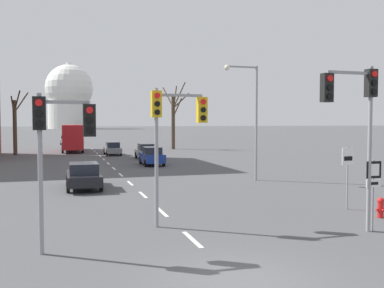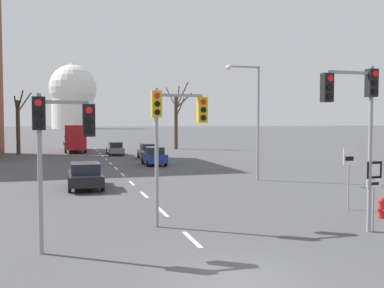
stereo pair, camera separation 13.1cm
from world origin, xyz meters
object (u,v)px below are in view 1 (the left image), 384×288
at_px(speed_limit_sign, 348,167).
at_px(street_lamp_right, 250,109).
at_px(traffic_signal_centre_tall, 173,122).
at_px(sedan_near_right, 146,151).
at_px(route_sign_post, 373,183).
at_px(sedan_mid_centre, 73,138).
at_px(sedan_near_left, 113,148).
at_px(city_bus, 72,136).
at_px(traffic_signal_near_left, 58,133).
at_px(sedan_far_right, 152,156).
at_px(sedan_far_left, 84,175).
at_px(traffic_signal_near_right, 356,107).
at_px(sedan_distant_centre, 66,140).
at_px(fire_hydrant, 381,207).

bearing_deg(speed_limit_sign, street_lamp_right, 91.06).
distance_m(traffic_signal_centre_tall, sedan_near_right, 29.37).
bearing_deg(route_sign_post, speed_limit_sign, 66.22).
xyz_separation_m(speed_limit_sign, sedan_mid_centre, (-9.97, 70.37, -1.11)).
bearing_deg(speed_limit_sign, sedan_near_left, 100.46).
bearing_deg(sedan_mid_centre, city_bus, -91.65).
height_order(traffic_signal_near_left, sedan_far_right, traffic_signal_near_left).
distance_m(traffic_signal_centre_tall, sedan_far_left, 10.97).
bearing_deg(sedan_far_left, sedan_far_right, 61.87).
bearing_deg(traffic_signal_near_right, traffic_signal_near_left, 176.61).
relative_size(route_sign_post, sedan_near_right, 0.62).
height_order(route_sign_post, sedan_near_right, route_sign_post).
xyz_separation_m(sedan_mid_centre, sedan_distant_centre, (-1.46, -8.95, 0.02)).
bearing_deg(traffic_signal_centre_tall, sedan_near_right, 81.31).
height_order(traffic_signal_near_right, street_lamp_right, street_lamp_right).
bearing_deg(traffic_signal_near_left, city_bus, 88.36).
xyz_separation_m(speed_limit_sign, sedan_distant_centre, (-11.43, 61.43, -1.09)).
relative_size(sedan_near_left, sedan_far_left, 1.01).
bearing_deg(street_lamp_right, sedan_far_right, 109.39).
bearing_deg(route_sign_post, traffic_signal_near_right, 179.61).
relative_size(sedan_far_left, sedan_far_right, 1.11).
bearing_deg(sedan_near_left, fire_hydrant, -79.65).
xyz_separation_m(sedan_near_right, sedan_far_left, (-7.15, -18.71, -0.03)).
bearing_deg(speed_limit_sign, sedan_distant_centre, 100.54).
relative_size(fire_hydrant, sedan_mid_centre, 0.19).
relative_size(sedan_near_right, sedan_mid_centre, 0.93).
relative_size(traffic_signal_centre_tall, city_bus, 0.47).
xyz_separation_m(route_sign_post, speed_limit_sign, (1.51, 3.44, 0.16)).
height_order(traffic_signal_near_right, sedan_distant_centre, traffic_signal_near_right).
height_order(route_sign_post, sedan_distant_centre, route_sign_post).
distance_m(fire_hydrant, sedan_distant_centre, 64.27).
distance_m(speed_limit_sign, sedan_near_right, 28.48).
relative_size(speed_limit_sign, sedan_far_left, 0.61).
distance_m(speed_limit_sign, street_lamp_right, 10.24).
bearing_deg(sedan_distant_centre, sedan_mid_centre, 80.75).
distance_m(speed_limit_sign, fire_hydrant, 2.30).
distance_m(route_sign_post, speed_limit_sign, 3.76).
height_order(street_lamp_right, sedan_distant_centre, street_lamp_right).
bearing_deg(traffic_signal_near_right, sedan_distant_centre, 98.03).
bearing_deg(traffic_signal_centre_tall, traffic_signal_near_left, -151.17).
bearing_deg(sedan_mid_centre, traffic_signal_near_left, -91.64).
distance_m(speed_limit_sign, sedan_far_left, 14.45).
bearing_deg(street_lamp_right, traffic_signal_centre_tall, -126.93).
distance_m(street_lamp_right, sedan_far_left, 11.33).
bearing_deg(sedan_far_right, sedan_mid_centre, 96.60).
bearing_deg(street_lamp_right, sedan_mid_centre, 99.19).
relative_size(traffic_signal_near_left, sedan_near_left, 1.02).
distance_m(route_sign_post, sedan_far_left, 15.97).
xyz_separation_m(sedan_near_right, city_bus, (-7.11, 14.33, 1.24)).
bearing_deg(sedan_far_right, city_bus, 107.12).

